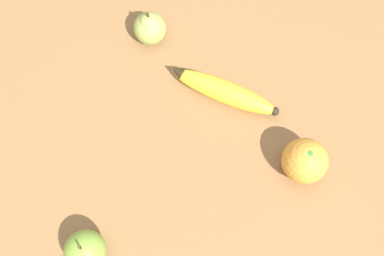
{
  "coord_description": "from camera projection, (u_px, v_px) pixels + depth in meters",
  "views": [
    {
      "loc": [
        0.36,
        -0.07,
        0.8
      ],
      "look_at": [
        0.06,
        0.06,
        0.03
      ],
      "focal_mm": 42.0,
      "sensor_mm": 36.0,
      "label": 1
    }
  ],
  "objects": [
    {
      "name": "ground_plane",
      "position": [
        149.0,
        117.0,
        0.88
      ],
      "size": [
        3.0,
        3.0,
        0.0
      ],
      "primitive_type": "plane",
      "color": "olive"
    },
    {
      "name": "pear",
      "position": [
        150.0,
        27.0,
        0.91
      ],
      "size": [
        0.07,
        0.07,
        0.09
      ],
      "color": "#99A84C",
      "rests_on": "ground_plane"
    },
    {
      "name": "orange",
      "position": [
        305.0,
        161.0,
        0.8
      ],
      "size": [
        0.08,
        0.08,
        0.08
      ],
      "color": "orange",
      "rests_on": "ground_plane"
    },
    {
      "name": "banana",
      "position": [
        224.0,
        91.0,
        0.87
      ],
      "size": [
        0.19,
        0.17,
        0.04
      ],
      "rotation": [
        0.0,
        0.0,
        3.86
      ],
      "color": "yellow",
      "rests_on": "ground_plane"
    },
    {
      "name": "apple",
      "position": [
        85.0,
        251.0,
        0.75
      ],
      "size": [
        0.07,
        0.07,
        0.08
      ],
      "color": "olive",
      "rests_on": "ground_plane"
    }
  ]
}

